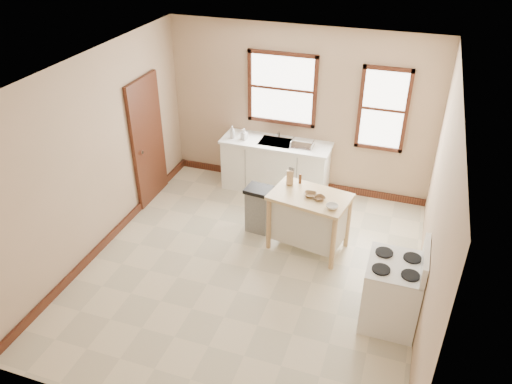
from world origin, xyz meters
TOP-DOWN VIEW (x-y plane):
  - floor at (0.00, 0.00)m, footprint 5.00×5.00m
  - ceiling at (0.00, 0.00)m, footprint 5.00×5.00m
  - wall_back at (0.00, 2.50)m, footprint 4.50×0.04m
  - wall_left at (-2.25, 0.00)m, footprint 0.04×5.00m
  - wall_right at (2.25, 0.00)m, footprint 0.04×5.00m
  - window_main at (-0.30, 2.48)m, footprint 1.17×0.06m
  - window_side at (1.35, 2.48)m, footprint 0.77×0.06m
  - door_left at (-2.21, 1.30)m, footprint 0.06×0.90m
  - baseboard_back at (0.00, 2.47)m, footprint 4.50×0.04m
  - baseboard_left at (-2.22, 0.00)m, footprint 0.04×5.00m
  - sink_counter at (-0.30, 2.20)m, footprint 1.86×0.62m
  - faucet at (-0.30, 2.38)m, footprint 0.03×0.03m
  - soap_bottle_a at (-1.05, 2.11)m, footprint 0.10×0.10m
  - soap_bottle_b at (-0.84, 2.12)m, footprint 0.11×0.11m
  - dish_rack at (0.16, 2.16)m, footprint 0.44×0.39m
  - kitchen_island at (0.63, 0.76)m, footprint 1.19×0.87m
  - knife_block at (0.28, 0.97)m, footprint 0.12×0.12m
  - pepper_grinder at (0.41, 1.04)m, footprint 0.06×0.06m
  - bowl_a at (0.64, 0.74)m, footprint 0.19×0.19m
  - bowl_b at (0.78, 0.70)m, footprint 0.22×0.22m
  - bowl_c at (0.99, 0.53)m, footprint 0.21×0.21m
  - trash_bin at (-0.19, 0.95)m, footprint 0.41×0.36m
  - gas_stove at (1.92, -0.36)m, footprint 0.70×0.71m

SIDE VIEW (x-z plane):
  - floor at x=0.00m, z-range 0.00..0.00m
  - baseboard_back at x=0.00m, z-range 0.00..0.12m
  - baseboard_left at x=-2.22m, z-range 0.00..0.12m
  - trash_bin at x=-0.19m, z-range 0.00..0.75m
  - kitchen_island at x=0.63m, z-range 0.00..0.89m
  - sink_counter at x=-0.30m, z-range 0.00..0.92m
  - gas_stove at x=1.92m, z-range 0.00..1.14m
  - bowl_b at x=0.78m, z-range 0.89..0.93m
  - bowl_a at x=0.64m, z-range 0.89..0.93m
  - bowl_c at x=0.99m, z-range 0.89..0.94m
  - dish_rack at x=0.16m, z-range 0.92..1.01m
  - pepper_grinder at x=0.41m, z-range 0.89..1.04m
  - knife_block at x=0.28m, z-range 0.89..1.09m
  - soap_bottle_b at x=-0.84m, z-range 0.92..1.12m
  - soap_bottle_a at x=-1.05m, z-range 0.92..1.14m
  - faucet at x=-0.30m, z-range 0.92..1.14m
  - door_left at x=-2.21m, z-range 0.00..2.10m
  - wall_back at x=0.00m, z-range 0.00..2.80m
  - wall_left at x=-2.25m, z-range 0.00..2.80m
  - wall_right at x=2.25m, z-range 0.00..2.80m
  - window_side at x=1.35m, z-range 0.92..2.29m
  - window_main at x=-0.30m, z-range 1.14..2.36m
  - ceiling at x=0.00m, z-range 2.80..2.80m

